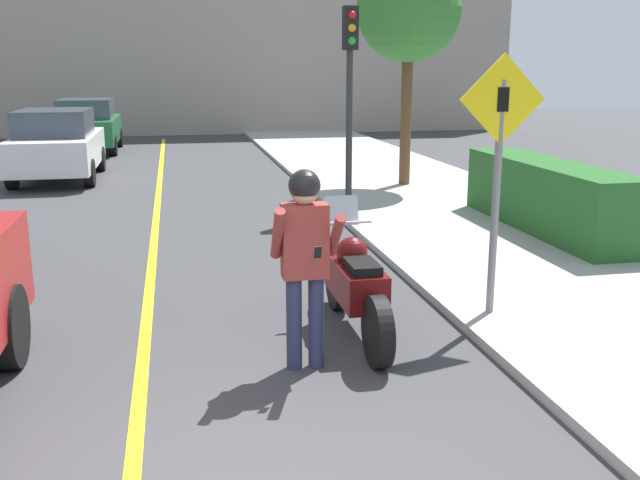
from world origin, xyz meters
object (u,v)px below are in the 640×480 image
Objects in this scene: crossing_sign at (498,161)px; parked_car_green at (88,125)px; motorcycle at (355,285)px; traffic_light at (350,69)px; street_tree at (409,10)px; parked_car_white at (57,144)px; person_biker at (305,248)px.

parked_car_green is (-5.89, 17.24, -0.86)m from crossing_sign.
motorcycle is at bearing -75.81° from parked_car_green.
parked_car_green is at bearing 117.84° from traffic_light.
traffic_light reaches higher than parked_car_green.
street_tree is (1.79, 8.40, 2.11)m from crossing_sign.
motorcycle is 1.93m from crossing_sign.
parked_car_white is (-7.76, 2.88, -2.97)m from street_tree.
traffic_light is (1.47, 6.25, 2.10)m from motorcycle.
crossing_sign is at bearing -89.63° from traffic_light.
street_tree is at bearing 77.98° from crossing_sign.
parked_car_white and parked_car_green have the same top height.
motorcycle is 6.75m from traffic_light.
crossing_sign reaches higher than parked_car_green.
traffic_light is 0.74× the size of street_tree.
crossing_sign is at bearing 20.69° from person_biker.
street_tree is at bearing -49.00° from parked_car_green.
traffic_light reaches higher than motorcycle.
motorcycle is at bearing -68.59° from parked_car_white.
parked_car_white is (-5.97, 11.28, -0.86)m from crossing_sign.
parked_car_green is at bearing 131.00° from street_tree.
motorcycle is at bearing -111.25° from street_tree.
traffic_light is at bearing -62.16° from parked_car_green.
parked_car_white is 5.96m from parked_car_green.
person_biker reaches higher than parked_car_green.
traffic_light is 8.03m from parked_car_white.
street_tree reaches higher than parked_car_white.
crossing_sign is at bearing -62.12° from parked_car_white.
street_tree is (3.95, 9.22, 2.71)m from person_biker.
traffic_light is at bearing 90.37° from crossing_sign.
parked_car_white is at bearing 107.49° from person_biker.
motorcycle is 0.64× the size of traffic_light.
parked_car_green is (0.08, 5.96, 0.00)m from parked_car_white.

